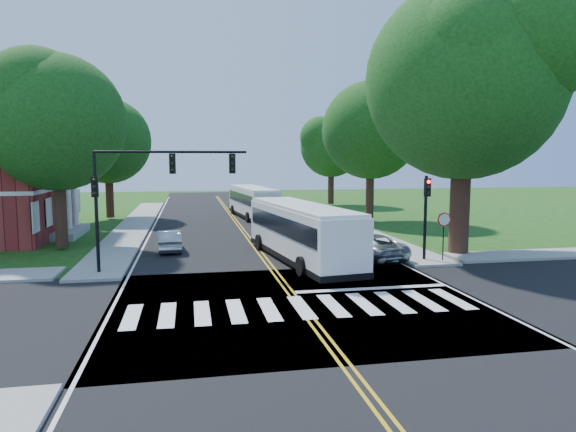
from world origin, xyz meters
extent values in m
plane|color=#114612|center=(0.00, 0.00, 0.00)|extent=(140.00, 140.00, 0.00)
cube|color=black|center=(0.00, 18.00, 0.01)|extent=(14.00, 96.00, 0.01)
cube|color=black|center=(0.00, 0.00, 0.01)|extent=(60.00, 12.00, 0.01)
cube|color=gold|center=(0.00, 22.00, 0.01)|extent=(0.36, 70.00, 0.01)
cube|color=silver|center=(-6.80, 22.00, 0.01)|extent=(0.12, 70.00, 0.01)
cube|color=silver|center=(6.80, 22.00, 0.01)|extent=(0.12, 70.00, 0.01)
cube|color=silver|center=(0.00, -0.50, 0.02)|extent=(12.60, 3.00, 0.01)
cube|color=silver|center=(3.50, 1.60, 0.02)|extent=(6.60, 0.40, 0.01)
cube|color=gray|center=(-8.30, 25.00, 0.07)|extent=(2.60, 40.00, 0.15)
cube|color=gray|center=(8.30, 25.00, 0.07)|extent=(2.60, 40.00, 0.15)
cylinder|color=#351E15|center=(11.00, 8.00, 3.15)|extent=(1.10, 1.10, 6.00)
sphere|color=#29651E|center=(11.00, 8.00, 9.66)|extent=(10.80, 10.80, 10.80)
cylinder|color=#351E15|center=(-11.50, 14.00, 2.55)|extent=(0.70, 0.70, 4.80)
sphere|color=#29651E|center=(-11.50, 14.00, 7.55)|extent=(8.00, 8.00, 8.00)
cylinder|color=#351E15|center=(-11.00, 30.00, 2.35)|extent=(0.70, 0.70, 4.40)
sphere|color=#29651E|center=(-11.00, 30.00, 7.02)|extent=(7.60, 7.60, 7.60)
cylinder|color=#351E15|center=(11.50, 24.00, 2.65)|extent=(0.70, 0.70, 5.00)
sphere|color=#29651E|center=(11.50, 24.00, 7.88)|extent=(8.40, 8.40, 8.40)
cylinder|color=#351E15|center=(12.50, 40.00, 2.35)|extent=(0.70, 0.70, 4.40)
sphere|color=#29651E|center=(12.50, 40.00, 6.89)|extent=(7.20, 7.20, 7.20)
cube|color=silver|center=(-12.40, 20.00, 4.40)|extent=(1.40, 6.00, 0.45)
cube|color=gray|center=(-12.40, 20.00, 0.25)|extent=(1.80, 6.00, 0.50)
cylinder|color=silver|center=(-12.40, 17.80, 2.10)|extent=(0.50, 0.50, 4.20)
cylinder|color=silver|center=(-12.40, 20.00, 2.10)|extent=(0.50, 0.50, 4.20)
cylinder|color=silver|center=(-12.40, 22.20, 2.10)|extent=(0.50, 0.50, 4.20)
cylinder|color=black|center=(-8.20, 6.50, 2.45)|extent=(0.16, 0.16, 4.60)
cube|color=black|center=(-8.20, 6.35, 4.15)|extent=(0.30, 0.22, 0.95)
sphere|color=black|center=(-8.20, 6.21, 4.45)|extent=(0.18, 0.18, 0.18)
cylinder|color=black|center=(-4.70, 6.50, 5.75)|extent=(7.00, 0.12, 0.12)
cube|color=black|center=(-4.70, 6.35, 5.20)|extent=(0.30, 0.22, 0.95)
cube|color=black|center=(-1.90, 6.35, 5.20)|extent=(0.30, 0.22, 0.95)
cylinder|color=black|center=(8.20, 6.50, 2.35)|extent=(0.16, 0.16, 4.40)
cube|color=black|center=(8.20, 6.35, 3.95)|extent=(0.30, 0.22, 0.95)
sphere|color=#FF0A05|center=(8.20, 6.21, 4.25)|extent=(0.18, 0.18, 0.18)
cylinder|color=black|center=(9.00, 6.00, 1.25)|extent=(0.06, 0.06, 2.20)
cylinder|color=#A50A07|center=(9.00, 5.97, 2.30)|extent=(0.76, 0.04, 0.76)
cube|color=white|center=(1.86, 8.02, 1.52)|extent=(4.01, 11.69, 2.67)
cube|color=black|center=(1.86, 8.02, 2.00)|extent=(3.97, 10.91, 0.92)
cube|color=black|center=(1.08, 13.75, 1.86)|extent=(2.37, 0.42, 1.55)
cube|color=orange|center=(1.08, 13.75, 2.73)|extent=(1.65, 0.32, 0.31)
cube|color=black|center=(1.86, 8.02, 0.33)|extent=(4.07, 11.80, 0.29)
cube|color=white|center=(1.86, 8.02, 2.91)|extent=(3.91, 11.35, 0.21)
cylinder|color=black|center=(2.60, 11.95, 0.48)|extent=(0.43, 0.97, 0.93)
cylinder|color=black|center=(0.10, 11.61, 0.48)|extent=(0.43, 0.97, 0.93)
cylinder|color=black|center=(3.59, 4.73, 0.48)|extent=(0.43, 0.97, 0.93)
cylinder|color=black|center=(1.09, 4.39, 0.48)|extent=(0.43, 0.97, 0.93)
cube|color=white|center=(1.80, 28.58, 1.43)|extent=(3.45, 10.95, 2.51)
cube|color=black|center=(1.80, 28.58, 1.88)|extent=(3.44, 10.21, 0.87)
cube|color=black|center=(1.23, 33.98, 1.74)|extent=(2.23, 0.34, 1.46)
cube|color=orange|center=(1.23, 33.98, 2.57)|extent=(1.55, 0.26, 0.29)
cube|color=black|center=(1.80, 28.58, 0.31)|extent=(3.51, 11.05, 0.27)
cube|color=white|center=(1.80, 28.58, 2.73)|extent=(3.37, 10.62, 0.20)
cylinder|color=black|center=(2.60, 32.24, 0.45)|extent=(0.38, 0.90, 0.88)
cylinder|color=black|center=(0.25, 31.99, 0.45)|extent=(0.38, 0.90, 0.88)
cylinder|color=black|center=(3.33, 25.44, 0.45)|extent=(0.38, 0.90, 0.88)
cylinder|color=black|center=(0.97, 25.19, 0.45)|extent=(0.38, 0.90, 0.88)
imported|color=#A4A7AB|center=(-5.16, 12.27, 0.62)|extent=(1.52, 3.78, 1.22)
imported|color=#B1B4B8|center=(5.54, 7.77, 0.70)|extent=(3.46, 5.37, 1.38)
imported|color=black|center=(5.61, 14.72, 0.64)|extent=(3.01, 4.68, 1.26)
camera|label=1|loc=(-3.97, -18.38, 5.42)|focal=32.00mm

